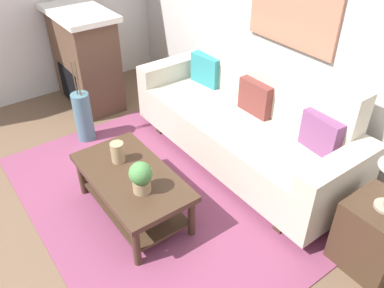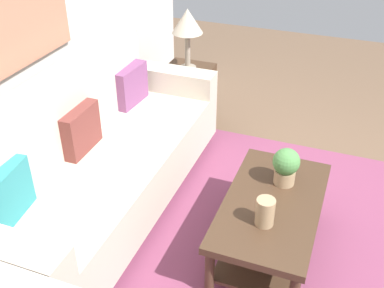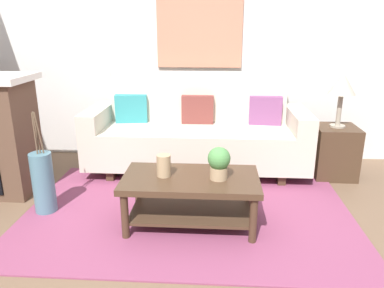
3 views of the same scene
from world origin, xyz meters
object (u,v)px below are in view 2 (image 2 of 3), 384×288
Objects in this scene: throw_pillow_maroon at (80,130)px; throw_pillow_teal at (6,194)px; throw_pillow_plum at (130,85)px; potted_plant_tabletop at (286,165)px; tabletop_vase at (265,212)px; couch at (99,163)px; coffee_table at (271,216)px; framed_painting at (15,2)px; table_lamp at (187,24)px; side_table at (188,95)px.

throw_pillow_teal is at bearing 180.00° from throw_pillow_maroon.
throw_pillow_plum is 1.50m from potted_plant_tabletop.
potted_plant_tabletop reaches higher than tabletop_vase.
couch is 2.19× the size of coffee_table.
framed_painting reaches higher than throw_pillow_maroon.
table_lamp is (0.74, -0.22, 0.31)m from throw_pillow_plum.
throw_pillow_teal is 2.01× the size of tabletop_vase.
potted_plant_tabletop is 1.78m from table_lamp.
throw_pillow_plum reaches higher than side_table.
tabletop_vase is (-0.20, -1.25, 0.09)m from couch.
side_table is (0.74, -0.22, -0.40)m from throw_pillow_plum.
couch is at bearing -170.73° from throw_pillow_plum.
tabletop_vase is at bearing 176.12° from potted_plant_tabletop.
throw_pillow_plum reaches higher than coffee_table.
couch reaches higher than throw_pillow_maroon.
tabletop_vase reaches higher than side_table.
couch is 2.44× the size of framed_painting.
throw_pillow_plum is (1.53, 0.00, 0.00)m from throw_pillow_teal.
framed_painting reaches higher than side_table.
throw_pillow_teal is 1.73m from potted_plant_tabletop.
potted_plant_tabletop reaches higher than side_table.
framed_painting is (0.00, 0.47, 1.09)m from couch.
coffee_table is at bearing -142.03° from side_table.
potted_plant_tabletop is (1.00, -1.40, -0.11)m from throw_pillow_teal.
side_table is at bearing -8.17° from throw_pillow_maroon.
throw_pillow_teal is at bearing 180.00° from throw_pillow_plum.
throw_pillow_plum is at bearing 61.52° from coffee_table.
potted_plant_tabletop is (0.44, -0.03, 0.05)m from tabletop_vase.
throw_pillow_maroon is at bearing 171.83° from table_lamp.
table_lamp is 1.69m from framed_painting.
table_lamp is (1.50, -0.09, 0.56)m from couch.
framed_painting is at bearing 83.30° from tabletop_vase.
throw_pillow_plum is at bearing 0.00° from throw_pillow_teal.
throw_pillow_teal is 1.19m from framed_painting.
throw_pillow_teal is at bearing 174.56° from side_table.
throw_pillow_maroon is 1.40m from tabletop_vase.
framed_painting reaches higher than tabletop_vase.
throw_pillow_plum is 1.68m from tabletop_vase.
side_table is (2.27, -0.22, -0.40)m from throw_pillow_teal.
throw_pillow_teal is (-0.76, 0.12, 0.25)m from couch.
potted_plant_tabletop is at bearing -110.44° from throw_pillow_plum.
tabletop_vase is (-0.20, -1.37, -0.16)m from throw_pillow_maroon.
potted_plant_tabletop is 2.00m from framed_painting.
throw_pillow_maroon is 1.42m from coffee_table.
potted_plant_tabletop reaches higher than coffee_table.
throw_pillow_teal is at bearing 174.56° from table_lamp.
framed_painting reaches higher than throw_pillow_teal.
throw_pillow_maroon is 0.63× the size of table_lamp.
throw_pillow_plum is 2.01× the size of tabletop_vase.
couch is 13.46× the size of tabletop_vase.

